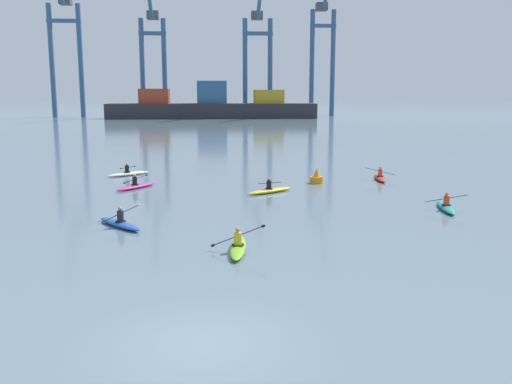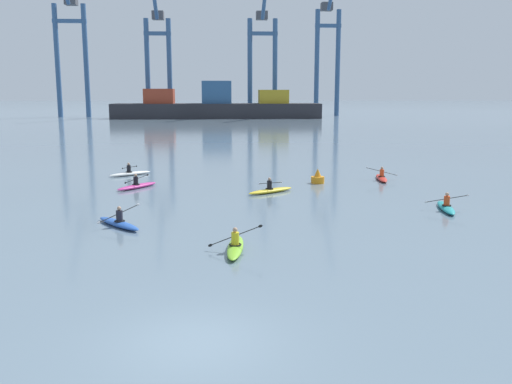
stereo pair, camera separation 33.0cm
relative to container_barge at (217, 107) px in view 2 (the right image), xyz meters
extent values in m
plane|color=slate|center=(0.17, -119.77, -2.67)|extent=(800.00, 800.00, 0.00)
cube|color=#28282D|center=(0.07, 0.00, -0.95)|extent=(48.57, 8.43, 3.43)
cube|color=#993823|center=(-13.29, 0.00, 2.47)|extent=(6.80, 5.90, 3.41)
cube|color=#2D5684|center=(0.07, 0.00, 3.37)|extent=(6.80, 5.90, 5.20)
cube|color=#B29323|center=(13.42, 0.00, 2.35)|extent=(6.80, 5.90, 3.17)
cylinder|color=#335684|center=(-38.58, 8.84, 10.81)|extent=(1.20, 1.20, 26.96)
cylinder|color=#335684|center=(-31.72, 8.84, 10.81)|extent=(1.20, 1.20, 26.96)
cube|color=#335684|center=(-35.15, 8.84, 20.25)|extent=(8.06, 0.90, 0.90)
cube|color=#47474C|center=(-35.15, 11.34, 25.29)|extent=(2.80, 2.80, 2.00)
cylinder|color=#335684|center=(-16.88, 8.44, 9.16)|extent=(1.20, 1.20, 23.67)
cylinder|color=#335684|center=(-11.51, 8.44, 9.16)|extent=(1.20, 1.20, 23.67)
cube|color=#335684|center=(-14.19, 8.44, 17.45)|extent=(6.57, 0.90, 0.90)
cube|color=#47474C|center=(-14.19, 10.94, 22.00)|extent=(2.80, 2.80, 2.00)
cylinder|color=#335684|center=(8.35, 8.59, 9.26)|extent=(1.20, 1.20, 23.87)
cylinder|color=#335684|center=(14.60, 8.59, 9.26)|extent=(1.20, 1.20, 23.87)
cube|color=#335684|center=(11.47, 8.59, 17.62)|extent=(7.45, 0.90, 0.90)
cylinder|color=#335684|center=(11.47, 2.47, 24.67)|extent=(0.90, 12.67, 7.74)
cube|color=#47474C|center=(11.47, 11.09, 22.20)|extent=(2.80, 2.80, 2.00)
cylinder|color=#335684|center=(25.73, 12.14, 10.66)|extent=(1.20, 1.20, 26.66)
cylinder|color=#335684|center=(31.15, 12.14, 10.66)|extent=(1.20, 1.20, 26.66)
cube|color=#335684|center=(28.44, 12.14, 19.99)|extent=(6.62, 0.90, 0.90)
cube|color=#47474C|center=(28.44, 14.64, 24.99)|extent=(2.80, 2.80, 2.00)
cylinder|color=orange|center=(7.37, -95.84, -2.44)|extent=(0.90, 0.90, 0.45)
cone|color=orange|center=(7.37, -95.84, -1.94)|extent=(0.49, 0.49, 0.55)
ellipsoid|color=#C13384|center=(-4.55, -97.09, -2.54)|extent=(2.50, 3.09, 0.26)
torus|color=black|center=(-4.61, -97.17, -2.40)|extent=(0.69, 0.69, 0.05)
cylinder|color=black|center=(-4.61, -97.17, -2.16)|extent=(0.30, 0.30, 0.50)
sphere|color=tan|center=(-4.61, -97.17, -1.81)|extent=(0.19, 0.19, 0.19)
cylinder|color=black|center=(-4.58, -97.13, -2.06)|extent=(1.63, 1.21, 0.72)
ellipsoid|color=black|center=(-5.38, -96.54, -2.40)|extent=(0.19, 0.15, 0.16)
ellipsoid|color=black|center=(-3.78, -97.72, -1.72)|extent=(0.19, 0.15, 0.16)
ellipsoid|color=silver|center=(-5.88, -91.39, -2.54)|extent=(3.03, 2.59, 0.26)
torus|color=black|center=(-5.96, -91.46, -2.40)|extent=(0.69, 0.69, 0.05)
cylinder|color=black|center=(-5.96, -91.46, -2.16)|extent=(0.30, 0.30, 0.50)
sphere|color=tan|center=(-5.96, -91.46, -1.81)|extent=(0.19, 0.19, 0.19)
cylinder|color=black|center=(-5.92, -91.43, -2.06)|extent=(1.32, 1.64, 0.41)
ellipsoid|color=black|center=(-6.57, -90.62, -2.25)|extent=(0.15, 0.18, 0.14)
ellipsoid|color=black|center=(-5.28, -92.23, -1.87)|extent=(0.15, 0.18, 0.14)
ellipsoid|color=#7ABC2D|center=(1.36, -111.78, -2.54)|extent=(0.92, 3.44, 0.26)
torus|color=black|center=(1.35, -111.88, -2.40)|extent=(0.53, 0.53, 0.05)
cylinder|color=gold|center=(1.35, -111.88, -2.16)|extent=(0.30, 0.30, 0.50)
sphere|color=tan|center=(1.35, -111.88, -1.81)|extent=(0.19, 0.19, 0.19)
cylinder|color=black|center=(1.36, -111.83, -2.06)|extent=(1.96, 0.22, 0.81)
ellipsoid|color=black|center=(0.39, -111.74, -2.45)|extent=(0.21, 0.06, 0.17)
ellipsoid|color=black|center=(2.33, -111.92, -1.67)|extent=(0.21, 0.06, 0.17)
ellipsoid|color=yellow|center=(3.87, -99.27, -2.54)|extent=(3.13, 2.45, 0.26)
torus|color=black|center=(3.79, -99.33, -2.40)|extent=(0.68, 0.68, 0.05)
cylinder|color=black|center=(3.79, -99.33, -2.16)|extent=(0.30, 0.30, 0.50)
sphere|color=tan|center=(3.79, -99.33, -1.81)|extent=(0.19, 0.19, 0.19)
cylinder|color=black|center=(3.83, -99.30, -2.06)|extent=(1.22, 1.72, 0.39)
ellipsoid|color=silver|center=(3.23, -98.46, -2.24)|extent=(0.15, 0.18, 0.14)
ellipsoid|color=silver|center=(4.42, -100.15, -1.88)|extent=(0.15, 0.18, 0.14)
ellipsoid|color=teal|center=(12.57, -104.91, -2.54)|extent=(1.24, 3.45, 0.26)
torus|color=black|center=(12.55, -105.01, -2.40)|extent=(0.57, 0.57, 0.05)
cylinder|color=#DB471E|center=(12.55, -105.01, -2.16)|extent=(0.30, 0.30, 0.50)
sphere|color=tan|center=(12.55, -105.01, -1.81)|extent=(0.19, 0.19, 0.19)
cylinder|color=black|center=(12.56, -104.96, -2.06)|extent=(2.04, 0.43, 0.44)
ellipsoid|color=silver|center=(11.55, -104.76, -2.26)|extent=(0.20, 0.08, 0.14)
ellipsoid|color=silver|center=(13.57, -105.15, -1.85)|extent=(0.20, 0.08, 0.14)
ellipsoid|color=#2856B2|center=(-3.89, -107.45, -2.54)|extent=(2.61, 3.02, 0.26)
torus|color=black|center=(-3.83, -107.53, -2.40)|extent=(0.69, 0.69, 0.05)
cylinder|color=#23232D|center=(-3.83, -107.53, -2.16)|extent=(0.30, 0.30, 0.50)
sphere|color=tan|center=(-3.83, -107.53, -1.81)|extent=(0.19, 0.19, 0.19)
cylinder|color=black|center=(-3.86, -107.49, -2.06)|extent=(1.60, 1.31, 0.58)
ellipsoid|color=silver|center=(-4.65, -108.13, -2.33)|extent=(0.18, 0.16, 0.15)
ellipsoid|color=silver|center=(-3.07, -106.86, -1.79)|extent=(0.18, 0.16, 0.15)
ellipsoid|color=red|center=(12.09, -94.74, -2.54)|extent=(1.07, 3.45, 0.26)
torus|color=black|center=(12.08, -94.83, -2.40)|extent=(0.55, 0.55, 0.05)
cylinder|color=#DB471E|center=(12.08, -94.83, -2.16)|extent=(0.30, 0.30, 0.50)
sphere|color=tan|center=(12.08, -94.83, -1.81)|extent=(0.19, 0.19, 0.19)
cylinder|color=black|center=(12.08, -94.79, -2.06)|extent=(2.03, 0.32, 0.53)
ellipsoid|color=silver|center=(11.07, -94.64, -1.81)|extent=(0.20, 0.07, 0.15)
ellipsoid|color=silver|center=(13.09, -94.93, -2.31)|extent=(0.20, 0.07, 0.15)
camera|label=1|loc=(0.50, -132.69, 3.42)|focal=39.06mm
camera|label=2|loc=(0.83, -132.71, 3.42)|focal=39.06mm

